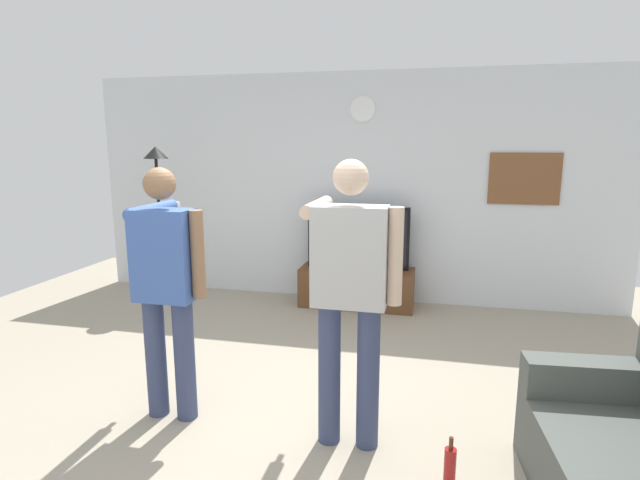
{
  "coord_description": "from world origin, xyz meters",
  "views": [
    {
      "loc": [
        1.0,
        -2.98,
        1.88
      ],
      "look_at": [
        0.05,
        1.2,
        1.05
      ],
      "focal_mm": 28.02,
      "sensor_mm": 36.0,
      "label": 1
    }
  ],
  "objects_px": {
    "television": "(358,237)",
    "framed_picture": "(524,179)",
    "person_standing_nearer_lamp": "(167,280)",
    "beverage_bottle": "(450,468)",
    "floor_lamp": "(158,192)",
    "person_standing_nearer_couch": "(350,287)",
    "wall_clock": "(363,109)",
    "tv_stand": "(357,287)"
  },
  "relations": [
    {
      "from": "television",
      "to": "person_standing_nearer_lamp",
      "type": "xyz_separation_m",
      "value": [
        -0.89,
        -2.71,
        0.17
      ]
    },
    {
      "from": "person_standing_nearer_couch",
      "to": "wall_clock",
      "type": "bearing_deg",
      "value": 96.82
    },
    {
      "from": "beverage_bottle",
      "to": "floor_lamp",
      "type": "bearing_deg",
      "value": 140.46
    },
    {
      "from": "framed_picture",
      "to": "floor_lamp",
      "type": "xyz_separation_m",
      "value": [
        -4.12,
        -0.6,
        -0.18
      ]
    },
    {
      "from": "tv_stand",
      "to": "framed_picture",
      "type": "xyz_separation_m",
      "value": [
        1.8,
        0.3,
        1.27
      ]
    },
    {
      "from": "framed_picture",
      "to": "floor_lamp",
      "type": "relative_size",
      "value": 0.41
    },
    {
      "from": "television",
      "to": "framed_picture",
      "type": "xyz_separation_m",
      "value": [
        1.8,
        0.25,
        0.69
      ]
    },
    {
      "from": "television",
      "to": "beverage_bottle",
      "type": "distance_m",
      "value": 3.3
    },
    {
      "from": "beverage_bottle",
      "to": "person_standing_nearer_lamp",
      "type": "bearing_deg",
      "value": 168.86
    },
    {
      "from": "television",
      "to": "person_standing_nearer_lamp",
      "type": "distance_m",
      "value": 2.85
    },
    {
      "from": "person_standing_nearer_lamp",
      "to": "person_standing_nearer_couch",
      "type": "height_order",
      "value": "person_standing_nearer_couch"
    },
    {
      "from": "person_standing_nearer_lamp",
      "to": "beverage_bottle",
      "type": "distance_m",
      "value": 2.09
    },
    {
      "from": "person_standing_nearer_lamp",
      "to": "person_standing_nearer_couch",
      "type": "xyz_separation_m",
      "value": [
        1.25,
        -0.05,
        0.05
      ]
    },
    {
      "from": "wall_clock",
      "to": "person_standing_nearer_couch",
      "type": "distance_m",
      "value": 3.27
    },
    {
      "from": "person_standing_nearer_lamp",
      "to": "floor_lamp",
      "type": "bearing_deg",
      "value": 121.22
    },
    {
      "from": "television",
      "to": "person_standing_nearer_couch",
      "type": "xyz_separation_m",
      "value": [
        0.36,
        -2.76,
        0.22
      ]
    },
    {
      "from": "wall_clock",
      "to": "floor_lamp",
      "type": "height_order",
      "value": "wall_clock"
    },
    {
      "from": "television",
      "to": "framed_picture",
      "type": "distance_m",
      "value": 1.94
    },
    {
      "from": "wall_clock",
      "to": "framed_picture",
      "type": "xyz_separation_m",
      "value": [
        1.8,
        0.0,
        -0.77
      ]
    },
    {
      "from": "wall_clock",
      "to": "person_standing_nearer_lamp",
      "type": "distance_m",
      "value": 3.34
    },
    {
      "from": "floor_lamp",
      "to": "beverage_bottle",
      "type": "bearing_deg",
      "value": -39.54
    },
    {
      "from": "wall_clock",
      "to": "person_standing_nearer_lamp",
      "type": "relative_size",
      "value": 0.17
    },
    {
      "from": "framed_picture",
      "to": "floor_lamp",
      "type": "bearing_deg",
      "value": -171.76
    },
    {
      "from": "tv_stand",
      "to": "floor_lamp",
      "type": "bearing_deg",
      "value": -172.59
    },
    {
      "from": "tv_stand",
      "to": "framed_picture",
      "type": "relative_size",
      "value": 1.76
    },
    {
      "from": "person_standing_nearer_couch",
      "to": "beverage_bottle",
      "type": "xyz_separation_m",
      "value": [
        0.62,
        -0.32,
        -0.9
      ]
    },
    {
      "from": "floor_lamp",
      "to": "beverage_bottle",
      "type": "relative_size",
      "value": 5.97
    },
    {
      "from": "framed_picture",
      "to": "person_standing_nearer_lamp",
      "type": "relative_size",
      "value": 0.43
    },
    {
      "from": "television",
      "to": "beverage_bottle",
      "type": "height_order",
      "value": "television"
    },
    {
      "from": "television",
      "to": "wall_clock",
      "type": "xyz_separation_m",
      "value": [
        0.0,
        0.24,
        1.46
      ]
    },
    {
      "from": "tv_stand",
      "to": "person_standing_nearer_couch",
      "type": "xyz_separation_m",
      "value": [
        0.36,
        -2.71,
        0.8
      ]
    },
    {
      "from": "television",
      "to": "framed_picture",
      "type": "height_order",
      "value": "framed_picture"
    },
    {
      "from": "wall_clock",
      "to": "person_standing_nearer_couch",
      "type": "bearing_deg",
      "value": -83.18
    },
    {
      "from": "beverage_bottle",
      "to": "television",
      "type": "bearing_deg",
      "value": 107.67
    },
    {
      "from": "floor_lamp",
      "to": "person_standing_nearer_couch",
      "type": "relative_size",
      "value": 1.03
    },
    {
      "from": "person_standing_nearer_lamp",
      "to": "tv_stand",
      "type": "bearing_deg",
      "value": 71.42
    },
    {
      "from": "tv_stand",
      "to": "floor_lamp",
      "type": "relative_size",
      "value": 0.71
    },
    {
      "from": "floor_lamp",
      "to": "television",
      "type": "bearing_deg",
      "value": 8.53
    },
    {
      "from": "floor_lamp",
      "to": "beverage_bottle",
      "type": "xyz_separation_m",
      "value": [
        3.3,
        -2.73,
        -1.2
      ]
    },
    {
      "from": "television",
      "to": "wall_clock",
      "type": "distance_m",
      "value": 1.48
    },
    {
      "from": "person_standing_nearer_lamp",
      "to": "beverage_bottle",
      "type": "bearing_deg",
      "value": -11.14
    },
    {
      "from": "tv_stand",
      "to": "person_standing_nearer_couch",
      "type": "relative_size",
      "value": 0.73
    }
  ]
}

